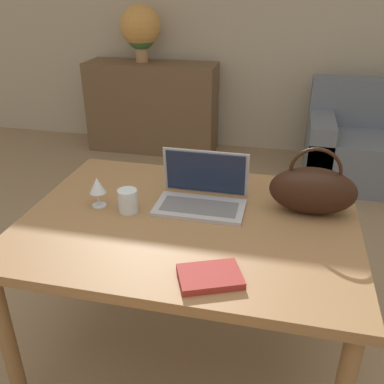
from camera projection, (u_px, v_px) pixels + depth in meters
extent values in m
cube|color=#BCB29E|center=(276.00, 7.00, 3.86)|extent=(10.00, 0.06, 2.70)
cube|color=olive|center=(189.00, 223.00, 1.71)|extent=(1.32, 0.99, 0.04)
cylinder|color=olive|center=(9.00, 346.00, 1.61)|extent=(0.06, 0.06, 0.69)
cylinder|color=olive|center=(102.00, 228.00, 2.37)|extent=(0.06, 0.06, 0.69)
cylinder|color=olive|center=(326.00, 256.00, 2.13)|extent=(0.06, 0.06, 0.69)
cube|color=slate|center=(318.00, 147.00, 3.69)|extent=(0.20, 0.77, 0.56)
cube|color=brown|center=(152.00, 108.00, 4.23)|extent=(1.26, 0.40, 0.87)
cube|color=#ADADB2|center=(200.00, 208.00, 1.76)|extent=(0.37, 0.20, 0.02)
cube|color=slate|center=(199.00, 206.00, 1.75)|extent=(0.31, 0.13, 0.00)
cube|color=#ADADB2|center=(206.00, 172.00, 1.82)|extent=(0.37, 0.03, 0.20)
cube|color=#19233D|center=(205.00, 173.00, 1.81)|extent=(0.34, 0.03, 0.18)
cylinder|color=silver|center=(128.00, 201.00, 1.73)|extent=(0.08, 0.08, 0.10)
cylinder|color=silver|center=(99.00, 205.00, 1.79)|extent=(0.06, 0.06, 0.01)
cylinder|color=silver|center=(99.00, 198.00, 1.78)|extent=(0.01, 0.01, 0.06)
cone|color=silver|center=(97.00, 185.00, 1.75)|extent=(0.07, 0.07, 0.07)
ellipsoid|color=black|center=(313.00, 191.00, 1.70)|extent=(0.34, 0.16, 0.20)
torus|color=black|center=(315.00, 172.00, 1.66)|extent=(0.20, 0.01, 0.20)
cylinder|color=tan|center=(142.00, 52.00, 4.04)|extent=(0.12, 0.12, 0.18)
sphere|color=#3D6B38|center=(141.00, 34.00, 3.96)|extent=(0.28, 0.28, 0.28)
sphere|color=#D6994C|center=(140.00, 26.00, 3.93)|extent=(0.37, 0.37, 0.37)
cube|color=maroon|center=(210.00, 277.00, 1.35)|extent=(0.24, 0.20, 0.02)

